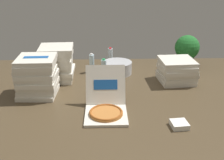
# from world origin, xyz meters

# --- Properties ---
(ground_plane) EXTENTS (3.20, 2.40, 0.02)m
(ground_plane) POSITION_xyz_m (0.00, 0.00, -0.01)
(ground_plane) COLOR #4C3D28
(open_pizza_box) EXTENTS (0.36, 0.50, 0.36)m
(open_pizza_box) POSITION_xyz_m (-0.09, -0.30, 0.07)
(open_pizza_box) COLOR silver
(open_pizza_box) RESTS_ON ground_plane
(pizza_stack_left_far) EXTENTS (0.40, 0.40, 0.38)m
(pizza_stack_left_far) POSITION_xyz_m (-0.64, 0.48, 0.19)
(pizza_stack_left_far) COLOR silver
(pizza_stack_left_far) RESTS_ON ground_plane
(pizza_stack_right_near) EXTENTS (0.41, 0.41, 0.26)m
(pizza_stack_right_near) POSITION_xyz_m (0.69, 0.38, 0.13)
(pizza_stack_right_near) COLOR silver
(pizza_stack_right_near) RESTS_ON ground_plane
(pizza_stack_left_near) EXTENTS (0.39, 0.39, 0.39)m
(pizza_stack_left_near) POSITION_xyz_m (-0.76, 0.09, 0.19)
(pizza_stack_left_near) COLOR silver
(pizza_stack_left_near) RESTS_ON ground_plane
(ice_bucket) EXTENTS (0.34, 0.34, 0.14)m
(ice_bucket) POSITION_xyz_m (0.05, 0.65, 0.07)
(ice_bucket) COLOR #B7BABF
(ice_bucket) RESTS_ON ground_plane
(water_bottle_0) EXTENTS (0.06, 0.06, 0.23)m
(water_bottle_0) POSITION_xyz_m (-0.25, 0.71, 0.11)
(water_bottle_0) COLOR silver
(water_bottle_0) RESTS_ON ground_plane
(water_bottle_1) EXTENTS (0.06, 0.06, 0.23)m
(water_bottle_1) POSITION_xyz_m (-0.02, 0.97, 0.11)
(water_bottle_1) COLOR silver
(water_bottle_1) RESTS_ON ground_plane
(water_bottle_2) EXTENTS (0.06, 0.06, 0.23)m
(water_bottle_2) POSITION_xyz_m (-0.11, 0.50, 0.11)
(water_bottle_2) COLOR silver
(water_bottle_2) RESTS_ON ground_plane
(potted_plant) EXTENTS (0.30, 0.30, 0.42)m
(potted_plant) POSITION_xyz_m (0.92, 0.82, 0.24)
(potted_plant) COLOR #513323
(potted_plant) RESTS_ON ground_plane
(napkin_pile) EXTENTS (0.14, 0.14, 0.04)m
(napkin_pile) POSITION_xyz_m (0.49, -0.56, 0.02)
(napkin_pile) COLOR white
(napkin_pile) RESTS_ON ground_plane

